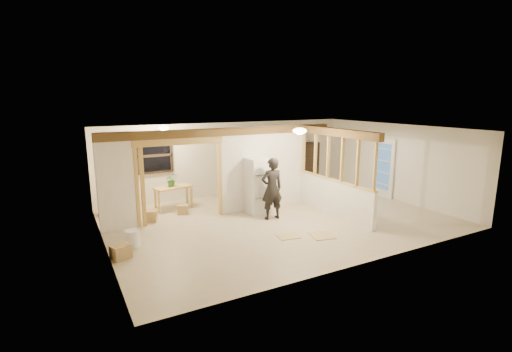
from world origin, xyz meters
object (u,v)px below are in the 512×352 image
refrigerator (259,186)px  woman (272,189)px  bookshelf (308,164)px  shop_vac (105,206)px  work_table (174,197)px

refrigerator → woman: size_ratio=0.93×
bookshelf → shop_vac: bearing=-177.3°
refrigerator → work_table: (-2.09, 1.59, -0.47)m
woman → bookshelf: (3.38, 2.92, -0.04)m
work_table → bookshelf: bookshelf is taller
woman → shop_vac: (-4.05, 2.57, -0.60)m
shop_vac → bookshelf: bearing=2.7°
work_table → shop_vac: bearing=159.7°
woman → shop_vac: woman is taller
work_table → shop_vac: 1.95m
woman → work_table: (-2.12, 2.29, -0.52)m
woman → work_table: 3.17m
woman → shop_vac: bearing=-28.4°
refrigerator → shop_vac: (-4.02, 1.87, -0.55)m
refrigerator → woman: (0.03, -0.70, 0.06)m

